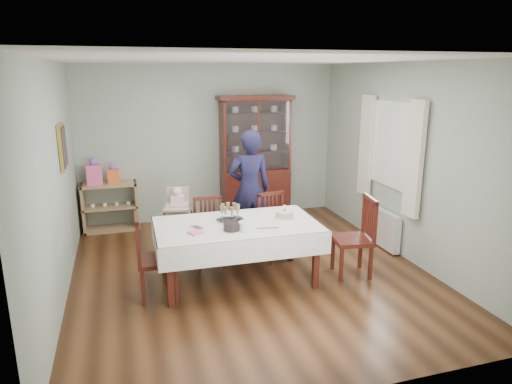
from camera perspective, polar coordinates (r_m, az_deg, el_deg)
name	(u,v)px	position (r m, az deg, el deg)	size (l,w,h in m)	color
floor	(250,272)	(6.12, -0.79, -9.96)	(5.00, 5.00, 0.00)	#593319
room_shell	(238,138)	(6.14, -2.22, 6.73)	(5.00, 5.00, 5.00)	#9EAA99
dining_table	(237,252)	(5.74, -2.36, -7.52)	(2.02, 1.18, 0.76)	#4E1B13
china_cabinet	(255,156)	(8.07, -0.10, 4.50)	(1.30, 0.48, 2.18)	#4E1B13
sideboard	(110,207)	(7.93, -17.73, -1.77)	(0.90, 0.38, 0.80)	tan
picture_frame	(62,147)	(6.26, -23.05, 5.22)	(0.04, 0.48, 0.58)	gold
window	(392,145)	(6.85, 16.68, 5.66)	(0.04, 1.02, 1.22)	white
curtain_left	(415,160)	(6.33, 19.20, 3.84)	(0.07, 0.30, 1.55)	silver
curtain_right	(366,146)	(7.36, 13.60, 5.66)	(0.07, 0.30, 1.55)	silver
radiator	(383,228)	(7.11, 15.54, -4.33)	(0.10, 0.80, 0.55)	white
chair_far_left	(210,245)	(6.29, -5.77, -6.66)	(0.44, 0.44, 0.91)	#4E1B13
chair_far_right	(275,240)	(6.46, 2.44, -5.96)	(0.46, 0.46, 0.92)	#4E1B13
chair_end_left	(157,273)	(5.50, -12.31, -9.89)	(0.46, 0.46, 1.01)	#4E1B13
chair_end_right	(353,252)	(6.08, 12.04, -7.34)	(0.54, 0.54, 1.03)	#4E1B13
woman	(249,189)	(6.77, -0.82, 0.38)	(0.64, 0.42, 1.76)	black
high_chair	(179,227)	(6.73, -9.66, -4.33)	(0.53, 0.53, 0.98)	black
champagne_tray	(230,216)	(5.70, -3.27, -2.97)	(0.35, 0.35, 0.21)	silver
birthday_cake	(284,215)	(5.81, 3.58, -2.84)	(0.26, 0.26, 0.18)	white
plate_stack_dark	(231,226)	(5.37, -3.09, -4.32)	(0.19, 0.19, 0.09)	black
plate_stack_white	(248,226)	(5.39, -1.05, -4.23)	(0.22, 0.22, 0.09)	white
napkin_stack	(196,233)	(5.31, -7.52, -5.07)	(0.15, 0.15, 0.02)	#FF5D9D
cutlery	(194,228)	(5.49, -7.74, -4.44)	(0.11, 0.16, 0.01)	silver
cake_knife	(266,228)	(5.43, 1.31, -4.53)	(0.30, 0.03, 0.01)	silver
gift_bag_pink	(94,173)	(7.78, -19.57, 2.30)	(0.24, 0.15, 0.44)	#FF5D9D
gift_bag_orange	(114,174)	(7.78, -17.39, 2.12)	(0.19, 0.14, 0.33)	orange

